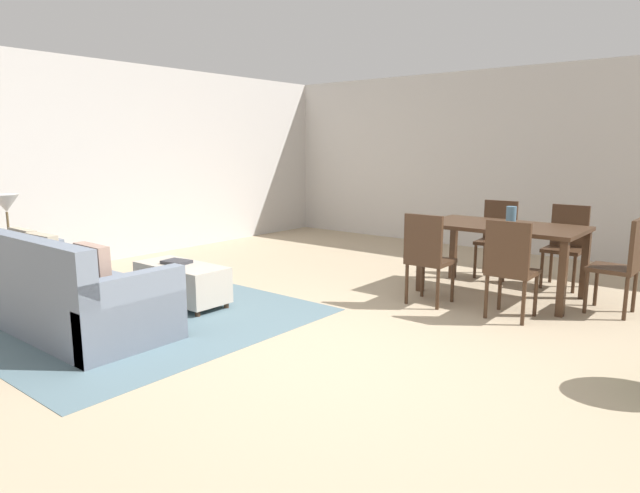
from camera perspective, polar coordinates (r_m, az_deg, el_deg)
name	(u,v)px	position (r m, az deg, el deg)	size (l,w,h in m)	color
ground_plane	(325,349)	(4.44, 0.57, -10.47)	(10.80, 10.80, 0.00)	tan
wall_back	(543,162)	(8.64, 21.95, 8.10)	(9.00, 0.12, 2.70)	beige
wall_left	(83,163)	(8.02, -23.24, 7.89)	(0.12, 11.00, 2.70)	beige
area_rug	(131,314)	(5.60, -18.90, -6.55)	(3.00, 2.80, 0.01)	slate
couch	(63,294)	(5.34, -24.97, -4.50)	(2.15, 0.91, 0.86)	slate
ottoman_table	(182,281)	(5.74, -14.02, -3.51)	(1.01, 0.45, 0.41)	#B7AD9E
side_table	(11,256)	(6.61, -29.18, -0.86)	(0.40, 0.40, 0.56)	olive
table_lamp	(6,206)	(6.54, -29.59, 3.68)	(0.26, 0.26, 0.53)	brown
dining_table	(502,233)	(6.14, 18.27, 1.29)	(1.59, 0.91, 0.76)	#422B1C
dining_chair_near_left	(427,254)	(5.59, 10.95, -0.75)	(0.41, 0.41, 0.92)	#422B1C
dining_chair_near_right	(510,264)	(5.30, 18.96, -1.73)	(0.41, 0.41, 0.92)	#422B1C
dining_chair_far_left	(497,234)	(7.05, 17.78, 1.23)	(0.43, 0.43, 0.92)	#422B1C
dining_chair_far_right	(566,241)	(6.81, 24.02, 0.51)	(0.40, 0.40, 0.92)	#422B1C
dining_chair_head_east	(623,261)	(5.89, 28.75, -1.29)	(0.41, 0.41, 0.92)	#422B1C
vase_centerpiece	(511,216)	(6.08, 19.07, 2.99)	(0.10, 0.10, 0.20)	slate
book_on_ottoman	(177,262)	(5.75, -14.55, -1.55)	(0.26, 0.20, 0.03)	#333338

